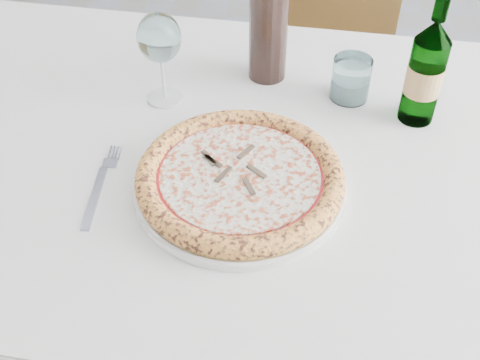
{
  "coord_description": "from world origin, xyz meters",
  "views": [
    {
      "loc": [
        0.03,
        -0.86,
        1.43
      ],
      "look_at": [
        -0.07,
        -0.16,
        0.78
      ],
      "focal_mm": 45.0,
      "sensor_mm": 36.0,
      "label": 1
    }
  ],
  "objects": [
    {
      "name": "plate",
      "position": [
        -0.07,
        -0.16,
        0.76
      ],
      "size": [
        0.34,
        0.34,
        0.02
      ],
      "color": "white",
      "rests_on": "dining_table"
    },
    {
      "name": "beer_bottle",
      "position": [
        0.23,
        0.07,
        0.86
      ],
      "size": [
        0.06,
        0.06,
        0.25
      ],
      "color": "#1F5D1E",
      "rests_on": "dining_table"
    },
    {
      "name": "wine_glass",
      "position": [
        -0.25,
        0.07,
        0.88
      ],
      "size": [
        0.08,
        0.08,
        0.18
      ],
      "color": "silver",
      "rests_on": "dining_table"
    },
    {
      "name": "dining_table",
      "position": [
        -0.07,
        -0.06,
        0.67
      ],
      "size": [
        1.57,
        0.97,
        0.76
      ],
      "color": "brown",
      "rests_on": "floor"
    },
    {
      "name": "pizza",
      "position": [
        -0.07,
        -0.16,
        0.78
      ],
      "size": [
        0.34,
        0.34,
        0.03
      ],
      "color": "#D3B965",
      "rests_on": "plate"
    },
    {
      "name": "chair_far",
      "position": [
        0.04,
        0.72,
        0.53
      ],
      "size": [
        0.48,
        0.48,
        0.93
      ],
      "color": "brown",
      "rests_on": "floor"
    },
    {
      "name": "fork",
      "position": [
        -0.3,
        -0.19,
        0.76
      ],
      "size": [
        0.03,
        0.2,
        0.0
      ],
      "color": "#888CA3",
      "rests_on": "dining_table"
    },
    {
      "name": "floor",
      "position": [
        0.0,
        0.0,
        -0.01
      ],
      "size": [
        5.0,
        6.0,
        0.02
      ],
      "primitive_type": "cube",
      "color": "slate",
      "rests_on": "ground"
    },
    {
      "name": "wine_bottle",
      "position": [
        -0.06,
        0.18,
        0.89
      ],
      "size": [
        0.07,
        0.07,
        0.31
      ],
      "color": "black",
      "rests_on": "dining_table"
    },
    {
      "name": "tumbler",
      "position": [
        0.1,
        0.12,
        0.79
      ],
      "size": [
        0.07,
        0.07,
        0.08
      ],
      "color": "silver",
      "rests_on": "dining_table"
    }
  ]
}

